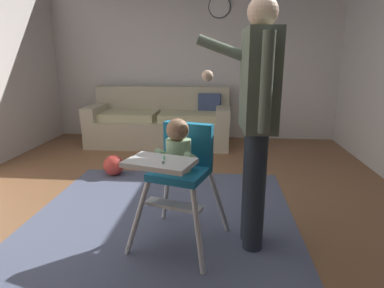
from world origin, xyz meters
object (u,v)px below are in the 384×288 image
(toy_ball, at_px, (114,165))
(wall_clock, at_px, (219,7))
(couch, at_px, (161,123))
(high_chair, at_px, (179,161))
(adult_standing, at_px, (257,115))

(toy_ball, distance_m, wall_clock, 2.96)
(couch, height_order, high_chair, high_chair)
(couch, relative_size, toy_ball, 9.03)
(adult_standing, relative_size, toy_ball, 7.08)
(high_chair, bearing_deg, adult_standing, 110.66)
(wall_clock, bearing_deg, high_chair, -93.65)
(toy_ball, bearing_deg, couch, 79.29)
(couch, bearing_deg, toy_ball, -10.71)
(wall_clock, bearing_deg, adult_standing, -84.65)
(adult_standing, bearing_deg, wall_clock, -88.30)
(wall_clock, bearing_deg, toy_ball, -120.61)
(couch, xyz_separation_m, high_chair, (0.66, -2.77, 0.30))
(couch, distance_m, high_chair, 2.86)
(couch, xyz_separation_m, adult_standing, (1.17, -2.73, 0.62))
(couch, bearing_deg, wall_clock, 118.87)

